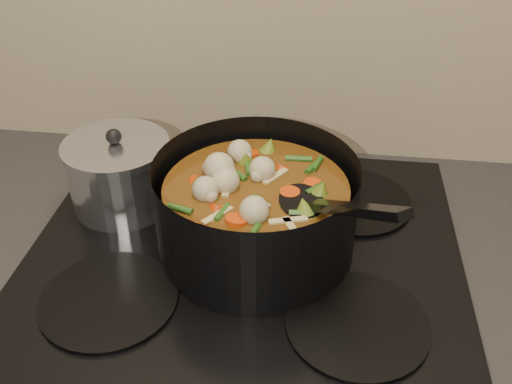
# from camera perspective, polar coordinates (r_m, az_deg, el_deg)

# --- Properties ---
(stovetop) EXTENTS (0.62, 0.54, 0.03)m
(stovetop) POSITION_cam_1_polar(r_m,az_deg,el_deg) (0.84, -1.10, -5.93)
(stovetop) COLOR black
(stovetop) RESTS_ON counter
(stockpot) EXTENTS (0.37, 0.37, 0.21)m
(stockpot) POSITION_cam_1_polar(r_m,az_deg,el_deg) (0.80, 0.04, -1.88)
(stockpot) COLOR black
(stockpot) RESTS_ON stovetop
(saucepan) EXTENTS (0.16, 0.16, 0.13)m
(saucepan) POSITION_cam_1_polar(r_m,az_deg,el_deg) (0.92, -13.47, 1.81)
(saucepan) COLOR silver
(saucepan) RESTS_ON stovetop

